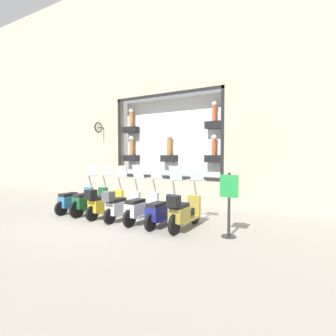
% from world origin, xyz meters
% --- Properties ---
extents(ground_plane, '(120.00, 120.00, 0.00)m').
position_xyz_m(ground_plane, '(0.00, 0.00, 0.00)').
color(ground_plane, gray).
extents(building_facade, '(1.17, 36.00, 10.00)m').
position_xyz_m(building_facade, '(3.60, 0.00, 5.09)').
color(building_facade, tan).
rests_on(building_facade, ground_plane).
extents(scooter_olive_0, '(1.81, 0.61, 1.58)m').
position_xyz_m(scooter_olive_0, '(0.21, -2.44, 0.48)').
color(scooter_olive_0, black).
rests_on(scooter_olive_0, ground_plane).
extents(scooter_navy_1, '(1.79, 0.61, 1.67)m').
position_xyz_m(scooter_navy_1, '(0.26, -1.73, 0.42)').
color(scooter_navy_1, black).
rests_on(scooter_navy_1, ground_plane).
extents(scooter_white_2, '(1.80, 0.60, 1.64)m').
position_xyz_m(scooter_white_2, '(0.27, -1.02, 0.43)').
color(scooter_white_2, black).
rests_on(scooter_white_2, ground_plane).
extents(scooter_silver_3, '(1.79, 0.60, 1.68)m').
position_xyz_m(scooter_silver_3, '(0.20, -0.32, 0.46)').
color(scooter_silver_3, black).
rests_on(scooter_silver_3, ground_plane).
extents(scooter_yellow_4, '(1.79, 0.60, 1.63)m').
position_xyz_m(scooter_yellow_4, '(0.20, 0.39, 0.46)').
color(scooter_yellow_4, black).
rests_on(scooter_yellow_4, ground_plane).
extents(scooter_green_5, '(1.81, 0.60, 1.61)m').
position_xyz_m(scooter_green_5, '(0.27, 1.10, 0.45)').
color(scooter_green_5, black).
rests_on(scooter_green_5, ground_plane).
extents(scooter_teal_6, '(1.80, 0.61, 1.68)m').
position_xyz_m(scooter_teal_6, '(0.26, 1.81, 0.43)').
color(scooter_teal_6, black).
rests_on(scooter_teal_6, ground_plane).
extents(shop_sign_post, '(0.36, 0.45, 1.58)m').
position_xyz_m(shop_sign_post, '(0.23, -3.66, 0.84)').
color(shop_sign_post, '#232326').
rests_on(shop_sign_post, ground_plane).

